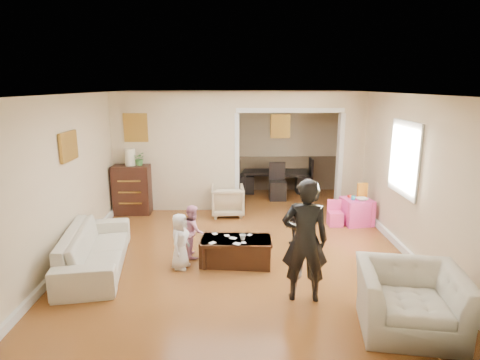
{
  "coord_description": "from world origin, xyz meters",
  "views": [
    {
      "loc": [
        -0.12,
        -6.84,
        2.74
      ],
      "look_at": [
        0.0,
        0.2,
        1.05
      ],
      "focal_mm": 29.77,
      "sensor_mm": 36.0,
      "label": 1
    }
  ],
  "objects_px": {
    "table_lamp": "(130,157)",
    "armchair_front": "(410,300)",
    "child_kneel_b": "(193,231)",
    "play_table": "(356,211)",
    "adult_person": "(305,240)",
    "cyan_cup": "(353,198)",
    "child_kneel_a": "(180,241)",
    "coffee_cup": "(243,237)",
    "coffee_table": "(236,251)",
    "child_toddler": "(296,224)",
    "armchair_back": "(228,200)",
    "sofa": "(95,249)",
    "dresser": "(132,190)",
    "dining_table": "(275,182)"
  },
  "relations": [
    {
      "from": "table_lamp",
      "to": "armchair_front",
      "type": "bearing_deg",
      "value": -45.96
    },
    {
      "from": "child_kneel_b",
      "to": "play_table",
      "type": "bearing_deg",
      "value": -78.34
    },
    {
      "from": "adult_person",
      "to": "child_kneel_b",
      "type": "relative_size",
      "value": 1.89
    },
    {
      "from": "armchair_front",
      "to": "play_table",
      "type": "bearing_deg",
      "value": 92.29
    },
    {
      "from": "cyan_cup",
      "to": "child_kneel_a",
      "type": "xyz_separation_m",
      "value": [
        -3.19,
        -1.89,
        -0.12
      ]
    },
    {
      "from": "coffee_cup",
      "to": "child_kneel_b",
      "type": "distance_m",
      "value": 0.87
    },
    {
      "from": "table_lamp",
      "to": "cyan_cup",
      "type": "height_order",
      "value": "table_lamp"
    },
    {
      "from": "coffee_table",
      "to": "child_kneel_b",
      "type": "height_order",
      "value": "child_kneel_b"
    },
    {
      "from": "coffee_cup",
      "to": "armchair_front",
      "type": "bearing_deg",
      "value": -42.93
    },
    {
      "from": "child_kneel_a",
      "to": "child_toddler",
      "type": "xyz_separation_m",
      "value": [
        1.9,
        0.9,
        -0.06
      ]
    },
    {
      "from": "play_table",
      "to": "armchair_back",
      "type": "bearing_deg",
      "value": 166.72
    },
    {
      "from": "armchair_back",
      "to": "child_toddler",
      "type": "xyz_separation_m",
      "value": [
        1.21,
        -1.65,
        0.06
      ]
    },
    {
      "from": "adult_person",
      "to": "table_lamp",
      "type": "bearing_deg",
      "value": -45.38
    },
    {
      "from": "adult_person",
      "to": "sofa",
      "type": "bearing_deg",
      "value": -13.57
    },
    {
      "from": "armchair_front",
      "to": "table_lamp",
      "type": "relative_size",
      "value": 3.12
    },
    {
      "from": "sofa",
      "to": "play_table",
      "type": "xyz_separation_m",
      "value": [
        4.59,
        1.91,
        -0.05
      ]
    },
    {
      "from": "sofa",
      "to": "armchair_front",
      "type": "bearing_deg",
      "value": -120.92
    },
    {
      "from": "coffee_cup",
      "to": "armchair_back",
      "type": "bearing_deg",
      "value": 96.13
    },
    {
      "from": "dresser",
      "to": "child_toddler",
      "type": "bearing_deg",
      "value": -28.78
    },
    {
      "from": "sofa",
      "to": "cyan_cup",
      "type": "height_order",
      "value": "sofa"
    },
    {
      "from": "coffee_cup",
      "to": "child_kneel_a",
      "type": "height_order",
      "value": "child_kneel_a"
    },
    {
      "from": "dresser",
      "to": "coffee_table",
      "type": "height_order",
      "value": "dresser"
    },
    {
      "from": "coffee_cup",
      "to": "table_lamp",
      "type": "bearing_deg",
      "value": 131.83
    },
    {
      "from": "coffee_table",
      "to": "child_toddler",
      "type": "bearing_deg",
      "value": 35.54
    },
    {
      "from": "sofa",
      "to": "play_table",
      "type": "height_order",
      "value": "sofa"
    },
    {
      "from": "armchair_front",
      "to": "child_kneel_a",
      "type": "bearing_deg",
      "value": 159.94
    },
    {
      "from": "cyan_cup",
      "to": "adult_person",
      "type": "xyz_separation_m",
      "value": [
        -1.47,
        -2.82,
        0.26
      ]
    },
    {
      "from": "dresser",
      "to": "adult_person",
      "type": "bearing_deg",
      "value": -49.6
    },
    {
      "from": "armchair_front",
      "to": "coffee_table",
      "type": "relative_size",
      "value": 1.03
    },
    {
      "from": "armchair_back",
      "to": "armchair_front",
      "type": "distance_m",
      "value": 4.69
    },
    {
      "from": "armchair_front",
      "to": "child_kneel_a",
      "type": "xyz_separation_m",
      "value": [
        -2.8,
        1.62,
        0.07
      ]
    },
    {
      "from": "table_lamp",
      "to": "child_toddler",
      "type": "bearing_deg",
      "value": -28.78
    },
    {
      "from": "child_kneel_b",
      "to": "child_toddler",
      "type": "relative_size",
      "value": 1.14
    },
    {
      "from": "play_table",
      "to": "child_toddler",
      "type": "height_order",
      "value": "child_toddler"
    },
    {
      "from": "child_toddler",
      "to": "child_kneel_a",
      "type": "bearing_deg",
      "value": -8.39
    },
    {
      "from": "child_toddler",
      "to": "table_lamp",
      "type": "bearing_deg",
      "value": -62.51
    },
    {
      "from": "coffee_table",
      "to": "dining_table",
      "type": "distance_m",
      "value": 4.33
    },
    {
      "from": "coffee_cup",
      "to": "child_toddler",
      "type": "height_order",
      "value": "child_toddler"
    },
    {
      "from": "adult_person",
      "to": "child_toddler",
      "type": "distance_m",
      "value": 1.89
    },
    {
      "from": "play_table",
      "to": "child_kneel_a",
      "type": "bearing_deg",
      "value": -149.46
    },
    {
      "from": "dresser",
      "to": "dining_table",
      "type": "bearing_deg",
      "value": 26.87
    },
    {
      "from": "dining_table",
      "to": "child_kneel_a",
      "type": "xyz_separation_m",
      "value": [
        -1.89,
        -4.36,
        0.14
      ]
    },
    {
      "from": "child_kneel_a",
      "to": "child_kneel_b",
      "type": "height_order",
      "value": "child_kneel_a"
    },
    {
      "from": "child_kneel_b",
      "to": "coffee_cup",
      "type": "bearing_deg",
      "value": -127.36
    },
    {
      "from": "coffee_cup",
      "to": "dining_table",
      "type": "height_order",
      "value": "dining_table"
    },
    {
      "from": "armchair_back",
      "to": "cyan_cup",
      "type": "relative_size",
      "value": 8.78
    },
    {
      "from": "cyan_cup",
      "to": "child_toddler",
      "type": "height_order",
      "value": "child_toddler"
    },
    {
      "from": "cyan_cup",
      "to": "adult_person",
      "type": "distance_m",
      "value": 3.2
    },
    {
      "from": "armchair_front",
      "to": "adult_person",
      "type": "bearing_deg",
      "value": 157.65
    },
    {
      "from": "sofa",
      "to": "adult_person",
      "type": "height_order",
      "value": "adult_person"
    }
  ]
}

